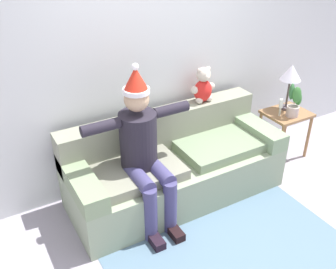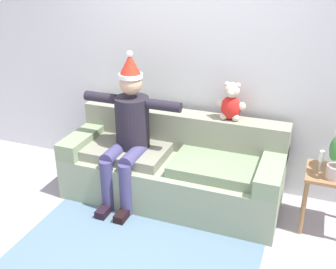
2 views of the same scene
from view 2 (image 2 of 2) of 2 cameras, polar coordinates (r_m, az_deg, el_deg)
ground_plane at (r=3.55m, az=-5.26°, el=-17.10°), size 10.00×10.00×0.00m
back_wall at (r=4.22m, az=3.29°, el=10.69°), size 7.00×0.10×2.70m
couch at (r=4.14m, az=0.81°, el=-4.67°), size 2.18×0.85×0.84m
person_seated at (r=3.96m, az=-5.64°, el=0.82°), size 1.02×0.77×1.52m
teddy_bear at (r=3.97m, az=8.93°, el=4.43°), size 0.29×0.17×0.38m
side_table at (r=3.90m, az=22.44°, el=-6.44°), size 0.50×0.42×0.57m
candle_tall at (r=3.76m, az=20.88°, el=-3.22°), size 0.04×0.04×0.21m
area_rug at (r=3.56m, az=-5.15°, el=-16.89°), size 2.06×1.12×0.01m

